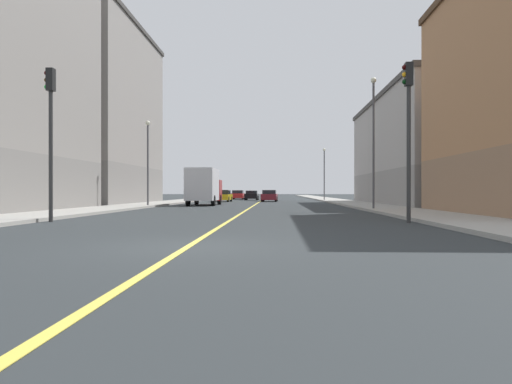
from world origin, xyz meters
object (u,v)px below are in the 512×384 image
street_lamp_right_near (148,153)px  car_black (252,195)px  traffic_light_right_near (50,123)px  car_yellow (223,196)px  car_white (239,195)px  street_lamp_left_near (373,130)px  traffic_light_left_near (408,120)px  building_right_midblock (94,115)px  car_maroon (269,196)px  street_lamp_left_far (324,168)px  car_red (238,195)px  building_left_mid (426,151)px  box_truck (204,186)px

street_lamp_right_near → car_black: bearing=77.7°
traffic_light_right_near → car_yellow: size_ratio=1.44×
car_white → street_lamp_left_near: bearing=-75.9°
car_black → car_yellow: (-2.83, -10.49, 0.01)m
traffic_light_left_near → car_black: (-8.54, 48.41, -3.35)m
building_right_midblock → car_maroon: (16.79, 11.48, -7.90)m
car_black → car_yellow: 10.86m
street_lamp_left_far → car_red: 16.56m
street_lamp_left_near → car_red: bearing=105.6°
traffic_light_left_near → traffic_light_right_near: (-14.12, -0.00, -0.04)m
street_lamp_left_far → car_white: 21.29m
building_left_mid → building_right_midblock: building_right_midblock is taller
traffic_light_right_near → street_lamp_left_far: 46.22m
street_lamp_left_far → box_truck: street_lamp_left_far is taller
street_lamp_left_far → building_left_mid: bearing=-66.1°
street_lamp_left_far → car_black: street_lamp_left_far is taller
street_lamp_left_far → car_maroon: size_ratio=1.42×
car_maroon → traffic_light_right_near: bearing=-101.9°
traffic_light_left_near → street_lamp_right_near: (-15.10, 18.41, 0.17)m
traffic_light_left_near → box_truck: traffic_light_left_near is taller
car_black → car_red: bearing=111.2°
building_left_mid → car_red: building_left_mid is taller
traffic_light_right_near → traffic_light_left_near: bearing=0.0°
box_truck → car_maroon: bearing=70.5°
street_lamp_right_near → car_black: 30.91m
building_left_mid → street_lamp_right_near: 25.07m
building_left_mid → car_red: size_ratio=6.38×
street_lamp_left_near → street_lamp_left_far: size_ratio=1.25×
car_yellow → street_lamp_left_far: bearing=24.9°
car_white → car_red: bearing=-87.0°
traffic_light_right_near → car_red: (3.18, 54.59, -3.28)m
street_lamp_right_near → car_yellow: (3.73, 19.52, -3.51)m
building_left_mid → street_lamp_right_near: size_ratio=3.89×
car_red → box_truck: size_ratio=0.57×
street_lamp_right_near → car_yellow: street_lamp_right_near is taller
traffic_light_left_near → box_truck: bearing=116.2°
street_lamp_right_near → car_red: bearing=83.4°
traffic_light_right_near → car_red: traffic_light_right_near is taller
building_left_mid → car_yellow: size_ratio=6.01×
traffic_light_left_near → car_maroon: traffic_light_left_near is taller
building_right_midblock → car_yellow: (11.36, 10.62, -7.90)m
car_yellow → traffic_light_left_near: bearing=-73.3°
car_maroon → box_truck: bearing=-109.5°
street_lamp_left_near → car_white: (-12.27, 48.77, -4.43)m
car_black → car_red: size_ratio=1.00×
building_right_midblock → traffic_light_left_near: (22.73, -27.30, -4.57)m
traffic_light_left_near → street_lamp_left_far: (1.02, 43.67, 0.19)m
car_yellow → box_truck: box_truck is taller
street_lamp_left_far → car_yellow: (-12.39, -5.74, -3.53)m
street_lamp_left_far → car_maroon: street_lamp_left_far is taller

